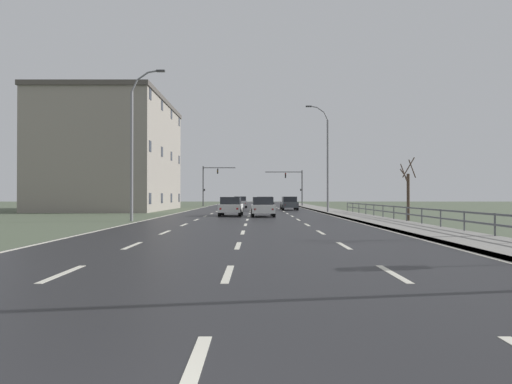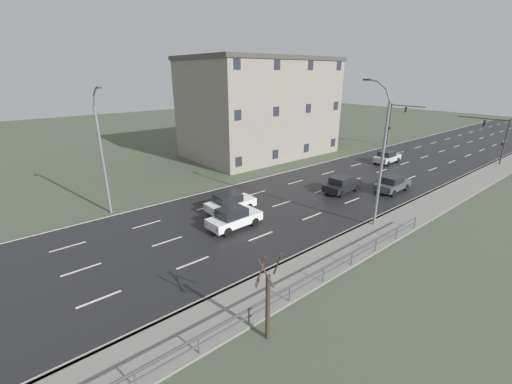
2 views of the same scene
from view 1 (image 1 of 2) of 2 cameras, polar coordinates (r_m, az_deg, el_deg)
name	(u,v)px [view 1 (image 1 of 2)]	position (r m, az deg, el deg)	size (l,w,h in m)	color
ground_plane	(249,211)	(50.27, -0.89, -2.44)	(160.00, 160.00, 0.12)	#4C5642
road_asphalt_strip	(250,208)	(62.25, -0.76, -2.00)	(14.00, 120.00, 0.03)	#232326
sidewalk_right	(311,207)	(62.74, 6.97, -1.94)	(3.00, 120.00, 0.12)	gray
guardrail	(412,212)	(28.22, 18.96, -2.41)	(0.07, 38.80, 1.00)	#515459
street_lamp_midground	(325,160)	(44.96, 8.61, 3.99)	(2.25, 0.24, 10.50)	slate
street_lamp_left_bank	(132,146)	(31.14, -15.27, 5.53)	(2.28, 0.24, 10.01)	slate
traffic_signal_right	(293,182)	(72.27, 4.66, 1.25)	(5.93, 0.36, 5.69)	#38383A
traffic_signal_left	(207,180)	(73.38, -6.12, 1.52)	(5.28, 0.36, 6.42)	#38383A
car_near_right	(229,206)	(37.62, -3.36, -1.79)	(1.94, 4.15, 1.57)	silver
car_far_left	(238,202)	(62.00, -2.21, -1.27)	(1.98, 4.17, 1.57)	#B7B7BC
car_far_right	(263,204)	(48.58, 0.85, -1.49)	(1.99, 4.18, 1.57)	black
car_mid_centre	(261,207)	(36.06, 0.64, -1.85)	(1.92, 4.14, 1.57)	silver
car_distant	(287,203)	(52.62, 3.97, -1.41)	(1.92, 4.15, 1.57)	#474C51
brick_building	(112,155)	(55.94, -17.63, 4.41)	(12.74, 19.65, 12.80)	gray
bare_tree_mid	(406,193)	(32.38, 18.31, -0.06)	(1.04, 1.07, 4.31)	#423328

